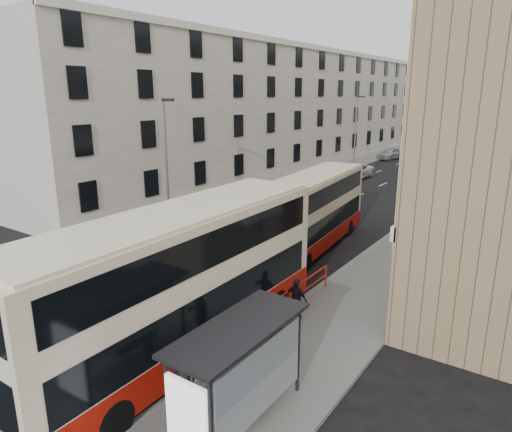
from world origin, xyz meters
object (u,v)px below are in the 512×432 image
Objects in this scene: pedestrian_near at (184,380)px; pedestrian_mid at (275,338)px; double_decker_front at (181,284)px; car_silver at (390,154)px; pedestrian_far at (296,299)px; white_van at (355,171)px; car_red at (477,152)px; double_decker_rear at (313,211)px; car_dark at (423,144)px; street_lamp_near at (166,156)px; bus_shelter at (235,361)px; street_lamp_far at (356,127)px.

pedestrian_near is 1.00× the size of pedestrian_mid.
double_decker_front is 50.40m from car_silver.
white_van is at bearing -64.01° from pedestrian_far.
car_red is (-2.69, 59.10, -0.21)m from pedestrian_near.
double_decker_rear is 2.70× the size of car_dark.
street_lamp_near is 17.12m from pedestrian_mid.
pedestrian_near reaches higher than car_dark.
bus_shelter reaches higher than car_red.
white_van is at bearing 57.35° from car_red.
bus_shelter is 3.38m from pedestrian_mid.
double_decker_rear is 38.36m from car_silver.
car_silver is at bearing 96.73° from double_decker_rear.
bus_shelter is 53.24m from car_silver.
street_lamp_near is 0.65× the size of double_decker_front.
street_lamp_far is 4.92× the size of pedestrian_far.
street_lamp_far is 44.59m from pedestrian_near.
pedestrian_near is (13.04, -12.49, -3.62)m from street_lamp_near.
white_van is (-11.10, 32.76, -0.28)m from pedestrian_mid.
double_decker_rear is at bearing 9.89° from street_lamp_near.
street_lamp_far reaches higher than double_decker_front.
double_decker_front is 1.16× the size of double_decker_rear.
pedestrian_mid reaches higher than car_silver.
street_lamp_far is at bearing 104.07° from double_decker_front.
pedestrian_far is at bearing -25.99° from street_lamp_near.
car_silver is 11.89m from car_red.
double_decker_front is (10.95, -40.33, -2.13)m from street_lamp_far.
car_dark is at bearing 94.02° from white_van.
car_dark is at bearing 100.30° from car_silver.
double_decker_front is 2.23× the size of car_red.
bus_shelter is 2.01m from pedestrian_near.
street_lamp_far is 9.93m from car_silver.
car_dark is (-8.28, 53.25, -1.48)m from double_decker_rear.
car_red is (10.34, 46.61, -3.83)m from street_lamp_near.
pedestrian_near is 52.92m from car_silver.
double_decker_rear reaches higher than car_silver.
bus_shelter is 0.34× the size of double_decker_front.
bus_shelter is at bearing -40.14° from street_lamp_near.
car_red reaches higher than car_silver.
car_red is (-2.66, 52.95, -0.16)m from pedestrian_far.
street_lamp_far is 2.02× the size of car_dark.
double_decker_front is at bearing -68.49° from car_silver.
street_lamp_near is at bearing -76.57° from car_dark.
double_decker_rear reaches higher than white_van.
double_decker_rear is at bearing -67.23° from car_silver.
double_decker_front is at bearing -66.83° from car_dark.
double_decker_rear is (-5.26, 14.04, -0.01)m from bus_shelter.
bus_shelter is 0.94× the size of car_silver.
car_dark is at bearing 88.80° from street_lamp_near.
double_decker_rear reaches higher than bus_shelter.
pedestrian_mid reaches higher than car_dark.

